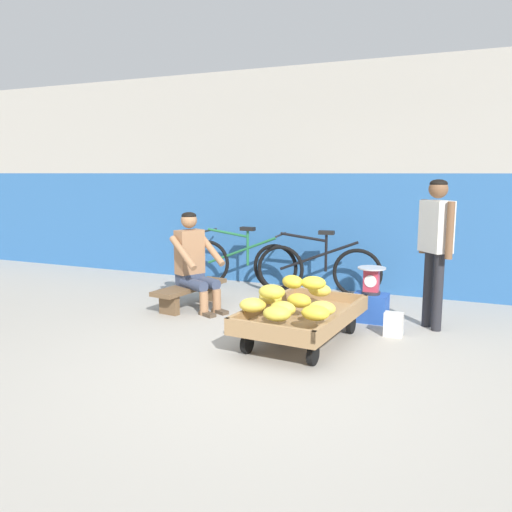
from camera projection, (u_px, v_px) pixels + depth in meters
name	position (u px, v px, depth m)	size (l,w,h in m)	color
ground_plane	(257.00, 371.00, 4.26)	(80.00, 80.00, 0.00)	#A39E93
back_wall	(356.00, 179.00, 7.07)	(16.00, 0.30, 3.02)	#2D609E
banana_cart	(302.00, 318.00, 4.96)	(0.95, 1.50, 0.36)	#99754C
banana_pile	(293.00, 299.00, 4.79)	(0.88, 1.23, 0.26)	gold
low_bench	(190.00, 291.00, 6.29)	(0.45, 1.13, 0.27)	brown
vendor_seated	(194.00, 261.00, 6.17)	(0.74, 0.63, 1.14)	#9E704C
plastic_crate	(370.00, 307.00, 5.70)	(0.36, 0.28, 0.30)	#234CA8
weighing_scale	(371.00, 280.00, 5.65)	(0.30, 0.30, 0.29)	#28282D
bicycle_near_left	(241.00, 262.00, 7.36)	(1.66, 0.48, 0.86)	black
bicycle_far_left	(318.00, 269.00, 6.89)	(1.66, 0.48, 0.86)	black
customer_adult	(436.00, 237.00, 5.30)	(0.36, 0.39, 1.53)	#232328
shopping_bag	(394.00, 324.00, 5.16)	(0.18, 0.12, 0.24)	silver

